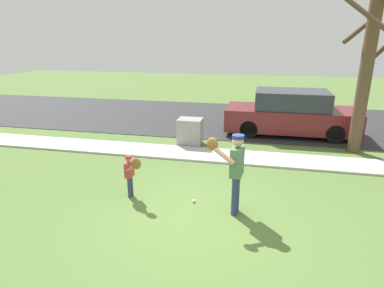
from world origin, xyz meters
TOP-DOWN VIEW (x-y plane):
  - ground_plane at (0.00, 3.50)m, footprint 48.00×48.00m
  - sidewalk_strip at (0.00, 3.60)m, footprint 36.00×1.20m
  - road_surface at (0.00, 8.60)m, footprint 36.00×6.80m
  - person_adult at (0.65, 0.30)m, footprint 0.72×0.60m
  - person_child at (-1.63, 0.49)m, footprint 0.44×0.42m
  - baseball at (-0.23, 0.56)m, footprint 0.07×0.07m
  - utility_cabinet at (-1.21, 4.55)m, footprint 0.80×0.64m
  - street_tree_near at (4.04, 4.97)m, footprint 1.85×1.88m
  - parked_suv_maroon at (2.15, 6.59)m, footprint 4.70×1.90m

SIDE VIEW (x-z plane):
  - ground_plane at x=0.00m, z-range 0.00..0.00m
  - road_surface at x=0.00m, z-range 0.00..0.02m
  - sidewalk_strip at x=0.00m, z-range 0.00..0.06m
  - baseball at x=-0.23m, z-range 0.00..0.07m
  - utility_cabinet at x=-1.21m, z-range 0.00..0.90m
  - person_child at x=-1.63m, z-range 0.16..1.18m
  - parked_suv_maroon at x=2.15m, z-range -0.02..1.60m
  - person_adult at x=0.65m, z-range 0.21..1.89m
  - street_tree_near at x=4.04m, z-range 0.16..5.25m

